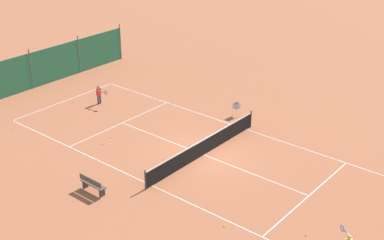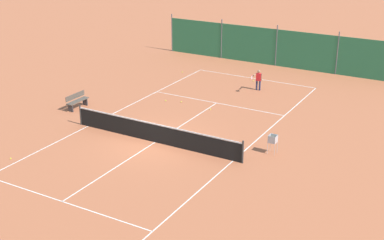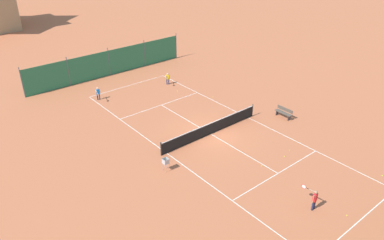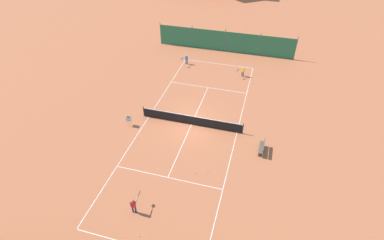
# 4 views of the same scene
# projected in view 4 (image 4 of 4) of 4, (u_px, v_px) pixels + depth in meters

# --- Properties ---
(ground_plane) EXTENTS (600.00, 600.00, 0.00)m
(ground_plane) POSITION_uv_depth(u_px,v_px,m) (191.00, 124.00, 26.76)
(ground_plane) COLOR #B7603D
(court_line_markings) EXTENTS (8.25, 23.85, 0.01)m
(court_line_markings) POSITION_uv_depth(u_px,v_px,m) (191.00, 124.00, 26.76)
(court_line_markings) COLOR white
(court_line_markings) RESTS_ON ground
(tennis_net) EXTENTS (9.18, 0.08, 1.06)m
(tennis_net) POSITION_uv_depth(u_px,v_px,m) (191.00, 120.00, 26.45)
(tennis_net) COLOR #2D2D2D
(tennis_net) RESTS_ON ground
(windscreen_fence_far) EXTENTS (17.28, 0.08, 2.90)m
(windscreen_fence_far) POSITION_uv_depth(u_px,v_px,m) (225.00, 41.00, 37.65)
(windscreen_fence_far) COLOR #2D754C
(windscreen_fence_far) RESTS_ON ground
(player_near_service) EXTENTS (0.44, 1.08, 1.28)m
(player_near_service) POSITION_uv_depth(u_px,v_px,m) (134.00, 204.00, 19.20)
(player_near_service) COLOR #23284C
(player_near_service) RESTS_ON ground
(player_near_baseline) EXTENTS (0.60, 0.95, 1.18)m
(player_near_baseline) POSITION_uv_depth(u_px,v_px,m) (186.00, 59.00, 35.28)
(player_near_baseline) COLOR #23284C
(player_near_baseline) RESTS_ON ground
(player_far_service) EXTENTS (0.81, 0.81, 1.17)m
(player_far_service) POSITION_uv_depth(u_px,v_px,m) (243.00, 71.00, 33.01)
(player_far_service) COLOR #23284C
(player_far_service) RESTS_ON ground
(tennis_ball_mid_court) EXTENTS (0.07, 0.07, 0.07)m
(tennis_ball_mid_court) POSITION_uv_depth(u_px,v_px,m) (170.00, 165.00, 22.84)
(tennis_ball_mid_court) COLOR #CCE033
(tennis_ball_mid_court) RESTS_ON ground
(tennis_ball_alley_left) EXTENTS (0.07, 0.07, 0.07)m
(tennis_ball_alley_left) POSITION_uv_depth(u_px,v_px,m) (249.00, 103.00, 29.35)
(tennis_ball_alley_left) COLOR #CCE033
(tennis_ball_alley_left) RESTS_ON ground
(tennis_ball_near_corner) EXTENTS (0.07, 0.07, 0.07)m
(tennis_ball_near_corner) POSITION_uv_depth(u_px,v_px,m) (195.00, 173.00, 22.22)
(tennis_ball_near_corner) COLOR #CCE033
(tennis_ball_near_corner) RESTS_ON ground
(tennis_ball_far_corner) EXTENTS (0.07, 0.07, 0.07)m
(tennis_ball_far_corner) POSITION_uv_depth(u_px,v_px,m) (207.00, 173.00, 22.23)
(tennis_ball_far_corner) COLOR #CCE033
(tennis_ball_far_corner) RESTS_ON ground
(tennis_ball_by_net_left) EXTENTS (0.07, 0.07, 0.07)m
(tennis_ball_by_net_left) POSITION_uv_depth(u_px,v_px,m) (237.00, 84.00, 32.02)
(tennis_ball_by_net_left) COLOR #CCE033
(tennis_ball_by_net_left) RESTS_ON ground
(tennis_ball_by_net_right) EXTENTS (0.07, 0.07, 0.07)m
(tennis_ball_by_net_right) POSITION_uv_depth(u_px,v_px,m) (139.00, 236.00, 18.27)
(tennis_ball_by_net_right) COLOR #CCE033
(tennis_ball_by_net_right) RESTS_ON ground
(ball_hopper) EXTENTS (0.36, 0.36, 0.89)m
(ball_hopper) POSITION_uv_depth(u_px,v_px,m) (129.00, 119.00, 26.28)
(ball_hopper) COLOR #B7B7BC
(ball_hopper) RESTS_ON ground
(courtside_bench) EXTENTS (0.36, 1.50, 0.84)m
(courtside_bench) POSITION_uv_depth(u_px,v_px,m) (262.00, 147.00, 23.79)
(courtside_bench) COLOR #51473D
(courtside_bench) RESTS_ON ground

